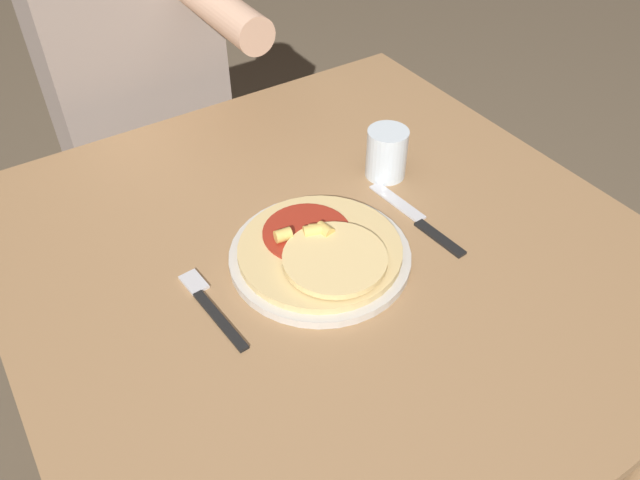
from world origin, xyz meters
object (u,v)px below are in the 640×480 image
at_px(fork, 209,304).
at_px(drinking_glass, 387,153).
at_px(dining_table, 327,295).
at_px(plate, 320,256).
at_px(person_diner, 134,70).
at_px(knife, 417,219).
at_px(pizza, 322,250).

distance_m(fork, drinking_glass, 0.42).
bearing_deg(dining_table, fork, -177.72).
height_order(plate, person_diner, person_diner).
relative_size(drinking_glass, person_diner, 0.07).
bearing_deg(knife, person_diner, 105.90).
distance_m(plate, pizza, 0.02).
relative_size(dining_table, person_diner, 0.78).
bearing_deg(person_diner, fork, -102.55).
distance_m(dining_table, plate, 0.12).
relative_size(fork, person_diner, 0.14).
bearing_deg(dining_table, pizza, -139.76).
bearing_deg(pizza, person_diner, 91.94).
xyz_separation_m(dining_table, fork, (-0.21, -0.01, 0.11)).
relative_size(pizza, knife, 1.14).
relative_size(fork, drinking_glass, 1.94).
xyz_separation_m(pizza, fork, (-0.19, 0.01, -0.02)).
xyz_separation_m(fork, knife, (0.37, -0.02, -0.00)).
bearing_deg(fork, pizza, -3.98).
bearing_deg(knife, fork, 177.29).
xyz_separation_m(plate, fork, (-0.19, 0.01, -0.00)).
xyz_separation_m(pizza, drinking_glass, (0.22, 0.13, 0.02)).
height_order(dining_table, drinking_glass, drinking_glass).
bearing_deg(knife, plate, 176.73).
distance_m(pizza, fork, 0.19).
distance_m(plate, fork, 0.19).
distance_m(dining_table, person_diner, 0.72).
relative_size(dining_table, drinking_glass, 10.94).
xyz_separation_m(dining_table, person_diner, (-0.05, 0.71, 0.12)).
height_order(fork, knife, same).
bearing_deg(pizza, knife, -1.44).
relative_size(plate, drinking_glass, 3.09).
xyz_separation_m(plate, person_diner, (-0.02, 0.73, 0.00)).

